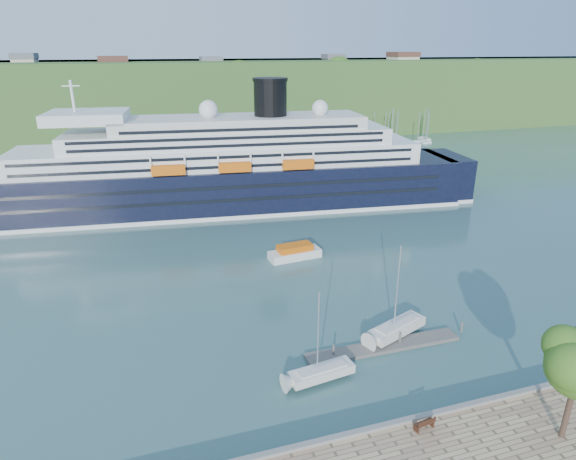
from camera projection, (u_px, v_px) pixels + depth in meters
The scene contains 10 objects.
ground at pixel (383, 436), 37.20m from camera, with size 400.00×400.00×0.00m, color #315855.
far_hillside at pixel (181, 98), 162.22m from camera, with size 400.00×50.00×24.00m, color #366227.
quay_coping at pixel (385, 426), 36.61m from camera, with size 220.00×0.50×0.30m, color slate.
cruise_ship at pixel (210, 146), 85.55m from camera, with size 103.59×15.08×23.26m, color black, non-canonical shape.
park_bench at pixel (424, 423), 36.34m from camera, with size 1.75×0.72×1.12m, color #442213, non-canonical shape.
promenade_tree at pixel (576, 381), 34.04m from camera, with size 6.07×6.07×10.06m, color #356219, non-canonical shape.
floating_pontoon at pixel (384, 347), 47.95m from camera, with size 16.17×1.98×0.36m, color slate, non-canonical shape.
sailboat_white_near at pixel (323, 340), 41.83m from camera, with size 6.65×1.85×8.60m, color silver, non-canonical shape.
sailboat_white_far at pixel (400, 294), 48.21m from camera, with size 7.63×2.12×9.85m, color silver, non-canonical shape.
tender_launch at pixel (295, 251), 68.14m from camera, with size 7.50×2.57×2.07m, color #DE5E0D, non-canonical shape.
Camera 1 is at (-15.72, -25.56, 28.13)m, focal length 30.00 mm.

